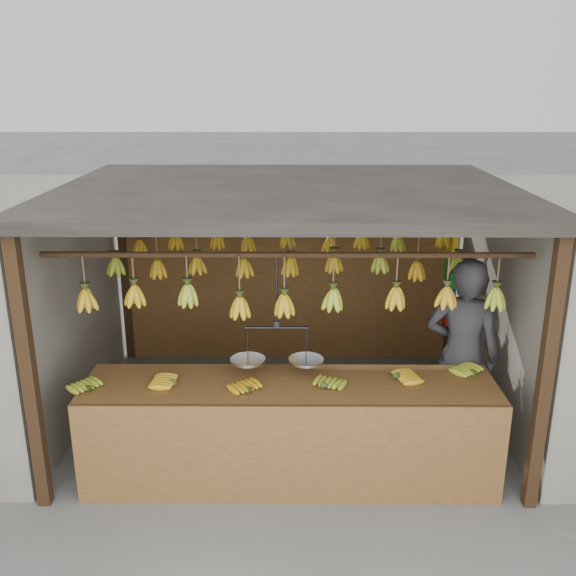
{
  "coord_description": "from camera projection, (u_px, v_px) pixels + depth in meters",
  "views": [
    {
      "loc": [
        0.04,
        -6.01,
        3.33
      ],
      "look_at": [
        0.0,
        0.3,
        1.3
      ],
      "focal_mm": 40.0,
      "sensor_mm": 36.0,
      "label": 1
    }
  ],
  "objects": [
    {
      "name": "bag_bundles",
      "position": [
        450.0,
        285.0,
        7.71
      ],
      "size": [
        0.08,
        0.26,
        1.27
      ],
      "color": "yellow",
      "rests_on": "ground"
    },
    {
      "name": "counter",
      "position": [
        290.0,
        412.0,
        5.35
      ],
      "size": [
        3.54,
        0.8,
        0.96
      ],
      "color": "brown",
      "rests_on": "ground"
    },
    {
      "name": "stall",
      "position": [
        288.0,
        224.0,
        6.45
      ],
      "size": [
        4.3,
        3.3,
        2.4
      ],
      "color": "black",
      "rests_on": "ground"
    },
    {
      "name": "vendor",
      "position": [
        462.0,
        356.0,
        5.87
      ],
      "size": [
        0.79,
        0.63,
        1.87
      ],
      "primitive_type": "imported",
      "rotation": [
        0.0,
        0.0,
        2.84
      ],
      "color": "#262628",
      "rests_on": "ground"
    },
    {
      "name": "hanging_bananas",
      "position": [
        289.0,
        266.0,
        6.24
      ],
      "size": [
        3.56,
        2.25,
        0.39
      ],
      "color": "#C28D14",
      "rests_on": "ground"
    },
    {
      "name": "balance_scale",
      "position": [
        277.0,
        355.0,
        5.45
      ],
      "size": [
        0.79,
        0.29,
        0.94
      ],
      "color": "black",
      "rests_on": "ground"
    },
    {
      "name": "ground",
      "position": [
        288.0,
        414.0,
        6.74
      ],
      "size": [
        80.0,
        80.0,
        0.0
      ],
      "primitive_type": "plane",
      "color": "#5B5B57"
    }
  ]
}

